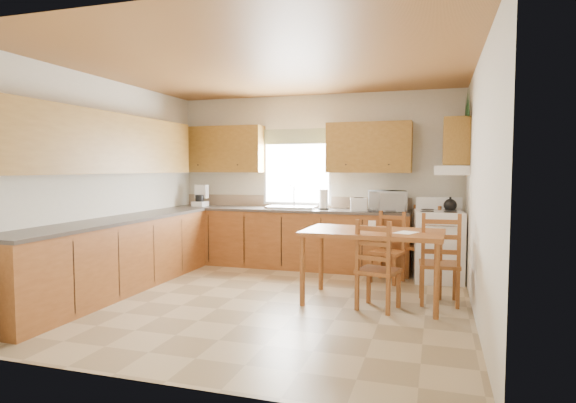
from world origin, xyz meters
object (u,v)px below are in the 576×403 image
(microwave, at_px, (387,201))
(chair_near_right, at_px, (439,258))
(chair_near_left, at_px, (378,265))
(chair_far_right, at_px, (421,243))
(stove, at_px, (438,246))
(chair_far_left, at_px, (387,247))
(dining_table, at_px, (372,267))

(microwave, bearing_deg, chair_near_right, -71.98)
(chair_near_left, distance_m, chair_near_right, 0.77)
(chair_near_left, xyz_separation_m, chair_far_right, (0.40, 1.67, 0.01))
(chair_near_left, xyz_separation_m, chair_near_right, (0.64, 0.44, 0.03))
(stove, distance_m, chair_near_left, 1.73)
(stove, xyz_separation_m, chair_far_right, (-0.23, 0.06, 0.03))
(chair_far_left, bearing_deg, chair_near_left, -71.23)
(microwave, height_order, chair_near_right, microwave)
(microwave, xyz_separation_m, chair_far_right, (0.50, -0.15, -0.57))
(dining_table, xyz_separation_m, chair_far_right, (0.49, 1.44, 0.09))
(stove, distance_m, chair_near_right, 1.18)
(chair_near_right, relative_size, chair_far_right, 1.03)
(stove, bearing_deg, chair_far_right, 159.17)
(chair_near_right, bearing_deg, stove, -93.05)
(chair_near_left, height_order, chair_near_right, chair_near_right)
(chair_far_right, bearing_deg, microwave, -173.26)
(chair_far_right, bearing_deg, dining_table, -84.91)
(stove, height_order, chair_far_left, chair_far_left)
(stove, relative_size, chair_near_right, 0.91)
(dining_table, height_order, chair_far_right, chair_far_right)
(microwave, distance_m, dining_table, 1.72)
(microwave, distance_m, chair_near_left, 1.92)
(microwave, relative_size, dining_table, 0.32)
(chair_far_left, height_order, chair_far_right, chair_far_right)
(dining_table, relative_size, chair_near_left, 1.59)
(chair_far_left, bearing_deg, dining_table, -75.81)
(dining_table, bearing_deg, chair_near_right, 17.77)
(stove, xyz_separation_m, microwave, (-0.72, 0.22, 0.60))
(microwave, bearing_deg, chair_near_left, -96.82)
(dining_table, bearing_deg, chair_far_left, 89.15)
(dining_table, xyz_separation_m, chair_near_left, (0.09, -0.23, 0.07))
(stove, height_order, chair_near_left, chair_near_left)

